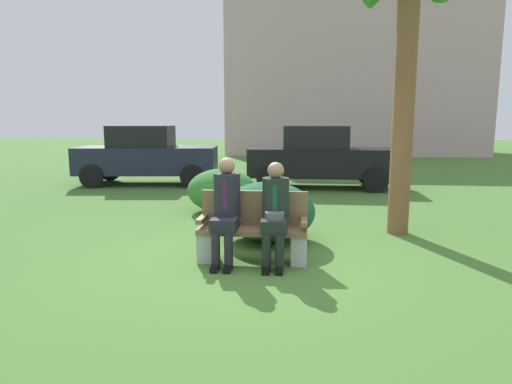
{
  "coord_description": "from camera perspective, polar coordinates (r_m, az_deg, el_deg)",
  "views": [
    {
      "loc": [
        0.64,
        -5.53,
        1.8
      ],
      "look_at": [
        -0.02,
        0.39,
        0.85
      ],
      "focal_mm": 31.16,
      "sensor_mm": 36.0,
      "label": 1
    }
  ],
  "objects": [
    {
      "name": "ground_plane",
      "position": [
        5.85,
        -0.2,
        -8.87
      ],
      "size": [
        80.0,
        80.0,
        0.0
      ],
      "primitive_type": "plane",
      "color": "#477530"
    },
    {
      "name": "park_bench",
      "position": [
        5.78,
        -0.38,
        -4.97
      ],
      "size": [
        1.4,
        0.44,
        0.9
      ],
      "color": "brown",
      "rests_on": "ground"
    },
    {
      "name": "seated_man_left",
      "position": [
        5.64,
        -3.88,
        -1.69
      ],
      "size": [
        0.34,
        0.72,
        1.34
      ],
      "color": "#23232D",
      "rests_on": "ground"
    },
    {
      "name": "seated_man_right",
      "position": [
        5.56,
        2.46,
        -2.13
      ],
      "size": [
        0.34,
        0.72,
        1.3
      ],
      "color": "#1E2823",
      "rests_on": "ground"
    },
    {
      "name": "palm_tree_tall",
      "position": [
        7.6,
        19.29,
        22.02
      ],
      "size": [
        1.69,
        1.76,
        5.0
      ],
      "color": "brown",
      "rests_on": "ground"
    },
    {
      "name": "shrub_near_bench",
      "position": [
        8.93,
        -4.4,
        0.22
      ],
      "size": [
        1.39,
        1.27,
        0.87
      ],
      "primitive_type": "ellipsoid",
      "color": "#357C32",
      "rests_on": "ground"
    },
    {
      "name": "shrub_mid_lawn",
      "position": [
        6.74,
        1.49,
        -2.51
      ],
      "size": [
        1.44,
        1.32,
        0.9
      ],
      "primitive_type": "ellipsoid",
      "color": "#1B5134",
      "rests_on": "ground"
    },
    {
      "name": "parked_car_near",
      "position": [
        13.17,
        -13.88,
        4.6
      ],
      "size": [
        4.05,
        2.08,
        1.68
      ],
      "color": "#1E2338",
      "rests_on": "ground"
    },
    {
      "name": "parked_car_far",
      "position": [
        12.27,
        8.2,
        4.46
      ],
      "size": [
        3.9,
        1.7,
        1.68
      ],
      "color": "black",
      "rests_on": "ground"
    },
    {
      "name": "building_backdrop",
      "position": [
        27.54,
        11.97,
        14.42
      ],
      "size": [
        14.26,
        8.38,
        8.89
      ],
      "color": "#CAA4AA",
      "rests_on": "ground"
    }
  ]
}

